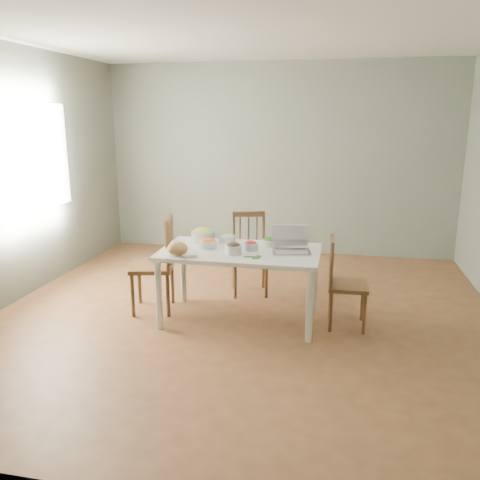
% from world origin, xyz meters
% --- Properties ---
extents(floor, '(5.00, 5.00, 0.00)m').
position_xyz_m(floor, '(0.00, 0.00, 0.00)').
color(floor, brown).
rests_on(floor, ground).
extents(ceiling, '(5.00, 5.00, 0.00)m').
position_xyz_m(ceiling, '(0.00, 0.00, 2.70)').
color(ceiling, white).
rests_on(ceiling, ground).
extents(wall_back, '(5.00, 0.00, 2.70)m').
position_xyz_m(wall_back, '(0.00, 2.50, 1.35)').
color(wall_back, slate).
rests_on(wall_back, ground).
extents(wall_front, '(5.00, 0.00, 2.70)m').
position_xyz_m(wall_front, '(0.00, -2.50, 1.35)').
color(wall_front, slate).
rests_on(wall_front, ground).
extents(wall_left, '(0.00, 5.00, 2.70)m').
position_xyz_m(wall_left, '(-2.50, 0.00, 1.35)').
color(wall_left, slate).
rests_on(wall_left, ground).
extents(window_left, '(0.04, 1.60, 1.20)m').
position_xyz_m(window_left, '(-2.48, 0.30, 1.50)').
color(window_left, white).
rests_on(window_left, ground).
extents(dining_table, '(1.51, 0.85, 0.71)m').
position_xyz_m(dining_table, '(-0.02, -0.11, 0.35)').
color(dining_table, white).
rests_on(dining_table, floor).
extents(chair_far, '(0.49, 0.47, 0.91)m').
position_xyz_m(chair_far, '(-0.06, 0.64, 0.45)').
color(chair_far, '#3D2715').
rests_on(chair_far, floor).
extents(chair_left, '(0.50, 0.51, 0.98)m').
position_xyz_m(chair_left, '(-0.94, -0.05, 0.49)').
color(chair_left, '#3D2715').
rests_on(chair_left, floor).
extents(chair_right, '(0.37, 0.39, 0.86)m').
position_xyz_m(chair_right, '(1.01, -0.06, 0.43)').
color(chair_right, '#3D2715').
rests_on(chair_right, floor).
extents(bread_boule, '(0.20, 0.20, 0.12)m').
position_xyz_m(bread_boule, '(-0.55, -0.40, 0.77)').
color(bread_boule, '#9E6F42').
rests_on(bread_boule, dining_table).
extents(butter_stick, '(0.12, 0.08, 0.03)m').
position_xyz_m(butter_stick, '(-0.40, -0.47, 0.73)').
color(butter_stick, silver).
rests_on(butter_stick, dining_table).
extents(bowl_squash, '(0.31, 0.31, 0.14)m').
position_xyz_m(bowl_squash, '(-0.45, 0.14, 0.78)').
color(bowl_squash, '#CBD156').
rests_on(bowl_squash, dining_table).
extents(bowl_carrot, '(0.21, 0.21, 0.09)m').
position_xyz_m(bowl_carrot, '(-0.34, -0.08, 0.76)').
color(bowl_carrot, '#D44E18').
rests_on(bowl_carrot, dining_table).
extents(bowl_onion, '(0.22, 0.22, 0.09)m').
position_xyz_m(bowl_onion, '(-0.20, 0.14, 0.75)').
color(bowl_onion, beige).
rests_on(bowl_onion, dining_table).
extents(bowl_mushroom, '(0.21, 0.21, 0.11)m').
position_xyz_m(bowl_mushroom, '(-0.05, -0.26, 0.76)').
color(bowl_mushroom, black).
rests_on(bowl_mushroom, dining_table).
extents(bowl_redpep, '(0.17, 0.17, 0.09)m').
position_xyz_m(bowl_redpep, '(0.08, -0.08, 0.75)').
color(bowl_redpep, red).
rests_on(bowl_redpep, dining_table).
extents(bowl_broccoli, '(0.15, 0.15, 0.09)m').
position_xyz_m(bowl_broccoli, '(0.23, 0.09, 0.75)').
color(bowl_broccoli, '#256412').
rests_on(bowl_broccoli, dining_table).
extents(flatbread, '(0.27, 0.27, 0.02)m').
position_xyz_m(flatbread, '(0.26, 0.20, 0.72)').
color(flatbread, beige).
rests_on(flatbread, dining_table).
extents(basil_bunch, '(0.18, 0.18, 0.02)m').
position_xyz_m(basil_bunch, '(0.14, -0.33, 0.72)').
color(basil_bunch, '#0E5211').
rests_on(basil_bunch, dining_table).
extents(laptop, '(0.41, 0.39, 0.24)m').
position_xyz_m(laptop, '(0.47, -0.11, 0.83)').
color(laptop, silver).
rests_on(laptop, dining_table).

